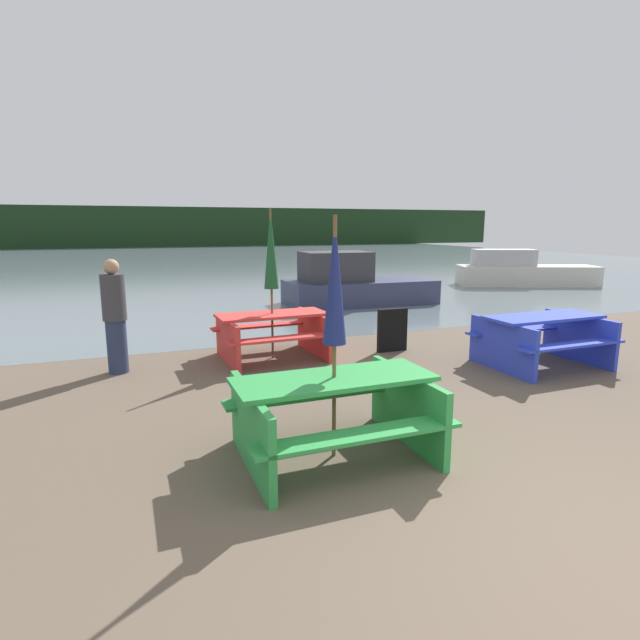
{
  "coord_description": "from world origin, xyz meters",
  "views": [
    {
      "loc": [
        -2.79,
        -1.8,
        2.16
      ],
      "look_at": [
        -0.32,
        4.63,
        0.85
      ],
      "focal_mm": 28.0,
      "sensor_mm": 36.0,
      "label": 1
    }
  ],
  "objects": [
    {
      "name": "water",
      "position": [
        0.0,
        31.96,
        -0.0
      ],
      "size": [
        60.0,
        50.0,
        0.0
      ],
      "color": "slate",
      "rests_on": "ground_plane"
    },
    {
      "name": "far_treeline",
      "position": [
        0.0,
        51.96,
        2.0
      ],
      "size": [
        80.0,
        1.6,
        4.0
      ],
      "color": "#193319",
      "rests_on": "water"
    },
    {
      "name": "picnic_table_green",
      "position": [
        -1.08,
        2.29,
        0.47
      ],
      "size": [
        1.88,
        1.39,
        0.78
      ],
      "rotation": [
        0.0,
        0.0,
        0.01
      ],
      "color": "green",
      "rests_on": "ground_plane"
    },
    {
      "name": "picnic_table_blue",
      "position": [
        3.12,
        4.0,
        0.48
      ],
      "size": [
        1.85,
        1.4,
        0.8
      ],
      "rotation": [
        0.0,
        0.0,
        0.01
      ],
      "color": "blue",
      "rests_on": "ground_plane"
    },
    {
      "name": "picnic_table_red",
      "position": [
        -0.66,
        5.94,
        0.46
      ],
      "size": [
        1.83,
        1.46,
        0.75
      ],
      "rotation": [
        0.0,
        0.0,
        0.05
      ],
      "color": "red",
      "rests_on": "ground_plane"
    },
    {
      "name": "umbrella_navy",
      "position": [
        -1.08,
        2.29,
        1.65
      ],
      "size": [
        0.22,
        0.22,
        2.25
      ],
      "color": "brown",
      "rests_on": "ground_plane"
    },
    {
      "name": "umbrella_darkgreen",
      "position": [
        -0.66,
        5.94,
        1.77
      ],
      "size": [
        0.24,
        0.24,
        2.43
      ],
      "color": "brown",
      "rests_on": "ground_plane"
    },
    {
      "name": "boat",
      "position": [
        3.01,
        10.73,
        0.53
      ],
      "size": [
        4.15,
        1.9,
        1.46
      ],
      "rotation": [
        0.0,
        0.0,
        -0.03
      ],
      "color": "#333856",
      "rests_on": "water"
    },
    {
      "name": "boat_second",
      "position": [
        10.53,
        12.46,
        0.49
      ],
      "size": [
        4.97,
        3.05,
        1.31
      ],
      "rotation": [
        0.0,
        0.0,
        -0.4
      ],
      "color": "beige",
      "rests_on": "water"
    },
    {
      "name": "person",
      "position": [
        -3.03,
        5.97,
        0.85
      ],
      "size": [
        0.34,
        0.34,
        1.69
      ],
      "color": "#283351",
      "rests_on": "ground_plane"
    },
    {
      "name": "signboard",
      "position": [
        1.4,
        5.63,
        0.38
      ],
      "size": [
        0.55,
        0.08,
        0.75
      ],
      "color": "black",
      "rests_on": "ground_plane"
    }
  ]
}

